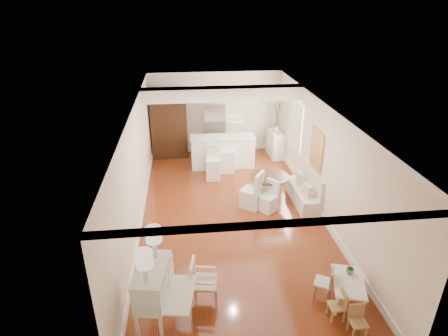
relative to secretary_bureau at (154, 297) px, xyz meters
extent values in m
plane|color=brown|center=(1.70, 3.21, -0.60)|extent=(9.00, 9.00, 0.00)
cube|color=white|center=(1.70, 3.21, 2.20)|extent=(4.50, 9.00, 0.04)
cube|color=#F4E8CF|center=(1.70, 7.71, 0.80)|extent=(4.50, 0.04, 2.80)
cube|color=#F4E8CF|center=(1.70, -1.29, 0.80)|extent=(4.50, 0.04, 2.80)
cube|color=#F4E8CF|center=(-0.55, 3.21, 0.80)|extent=(0.04, 9.00, 2.80)
cube|color=#F4E8CF|center=(3.95, 3.21, 0.80)|extent=(0.04, 9.00, 2.80)
cube|color=white|center=(1.70, 5.41, 2.02)|extent=(4.50, 0.45, 0.36)
cube|color=tan|center=(3.92, 3.71, 0.95)|extent=(0.04, 0.84, 1.04)
cube|color=white|center=(3.93, 5.61, 0.95)|extent=(0.04, 1.10, 1.40)
cylinder|color=#381E11|center=(0.50, 7.69, 1.25)|extent=(0.30, 0.03, 0.30)
cylinder|color=white|center=(1.70, 2.71, 2.15)|extent=(0.36, 0.36, 0.08)
cube|color=white|center=(0.00, 0.00, 0.00)|extent=(1.09, 1.11, 1.21)
cube|color=white|center=(0.84, 0.48, -0.18)|extent=(0.57, 0.57, 0.86)
cube|color=white|center=(3.43, 0.19, -0.38)|extent=(0.76, 1.00, 0.44)
cube|color=#A6804B|center=(3.08, -0.20, -0.32)|extent=(0.27, 0.27, 0.56)
cube|color=#A8844C|center=(3.03, 0.36, -0.28)|extent=(0.42, 0.42, 0.64)
cube|color=#A57A4B|center=(3.30, -0.57, -0.33)|extent=(0.27, 0.27, 0.56)
cube|color=silver|center=(3.69, 3.71, -0.11)|extent=(0.52, 1.60, 0.98)
cylinder|color=#472C16|center=(2.83, 4.03, -0.25)|extent=(1.34, 1.34, 0.70)
cube|color=white|center=(2.68, 3.45, -0.19)|extent=(0.56, 0.56, 0.82)
cube|color=white|center=(2.28, 3.70, -0.10)|extent=(0.68, 0.67, 1.01)
cube|color=white|center=(1.80, 6.31, -0.09)|extent=(2.05, 0.65, 1.03)
cube|color=white|center=(1.42, 5.42, -0.08)|extent=(0.47, 0.47, 1.05)
cube|color=white|center=(1.88, 5.92, -0.02)|extent=(0.47, 0.47, 1.16)
cube|color=#381E11|center=(0.10, 7.39, 0.55)|extent=(1.20, 0.60, 2.30)
imported|color=silver|center=(2.00, 7.36, 0.30)|extent=(0.75, 0.65, 1.80)
cube|color=white|center=(3.70, 6.97, -0.16)|extent=(0.47, 0.95, 0.89)
imported|color=#508A59|center=(3.53, 0.39, -0.10)|extent=(0.18, 0.18, 0.11)
imported|color=white|center=(3.69, 6.99, 0.39)|extent=(0.25, 0.25, 0.21)
camera|label=1|loc=(0.63, -4.77, 4.52)|focal=30.00mm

